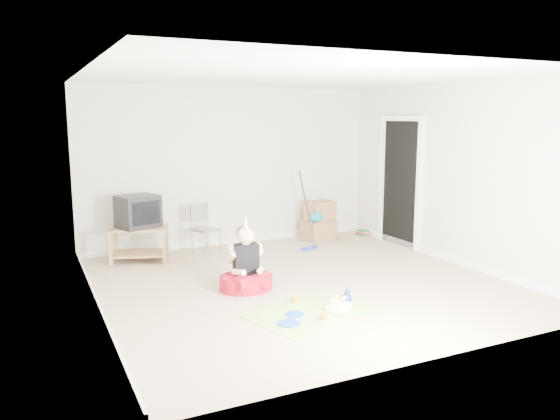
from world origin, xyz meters
name	(u,v)px	position (x,y,z in m)	size (l,w,h in m)	color
ground	(300,283)	(0.00, 0.00, 0.00)	(5.00, 5.00, 0.00)	tan
doorway_recess	(401,184)	(2.48, 1.20, 1.02)	(0.02, 0.90, 2.05)	black
tv_stand	(139,241)	(-1.65, 1.98, 0.30)	(0.94, 0.74, 0.51)	olive
crt_tv	(138,211)	(-1.65, 1.98, 0.75)	(0.55, 0.46, 0.47)	black
folding_chair	(206,229)	(-0.62, 2.00, 0.39)	(0.46, 0.46, 0.80)	#95959B
cardboard_boxes	(319,221)	(1.45, 2.10, 0.32)	(0.61, 0.52, 0.67)	#9A6F4A
floor_mop	(310,234)	(0.96, 1.53, 0.26)	(0.33, 0.41, 1.25)	#2341B3
book_pile	(363,232)	(2.36, 2.09, 0.05)	(0.20, 0.23, 0.10)	#236B33
seated_woman	(246,273)	(-0.73, 0.04, 0.21)	(0.73, 0.73, 0.95)	#AF1026
party_mat	(308,311)	(-0.40, -0.97, 0.00)	(1.34, 0.97, 0.01)	#FD3583
birthday_cake	(339,308)	(-0.10, -1.11, 0.04)	(0.33, 0.32, 0.13)	white
blue_plate_near	(295,314)	(-0.59, -1.01, 0.01)	(0.20, 0.20, 0.01)	blue
blue_plate_far	(289,323)	(-0.76, -1.22, 0.01)	(0.24, 0.24, 0.01)	blue
orange_cup_near	(295,299)	(-0.40, -0.65, 0.04)	(0.07, 0.07, 0.08)	orange
orange_cup_far	(324,316)	(-0.37, -1.27, 0.05)	(0.07, 0.07, 0.08)	orange
blue_party_hat	(347,293)	(0.18, -0.84, 0.09)	(0.12, 0.12, 0.18)	#1A2DB7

